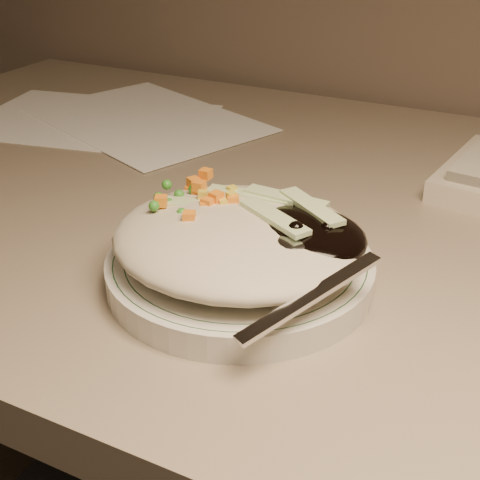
% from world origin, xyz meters
% --- Properties ---
extents(desk, '(1.40, 0.70, 0.74)m').
position_xyz_m(desk, '(0.00, 1.38, 0.54)').
color(desk, '#80715C').
rests_on(desk, ground).
extents(plate, '(0.21, 0.21, 0.02)m').
position_xyz_m(plate, '(-0.06, 1.22, 0.75)').
color(plate, silver).
rests_on(plate, desk).
extents(plate_rim, '(0.20, 0.20, 0.00)m').
position_xyz_m(plate_rim, '(-0.06, 1.22, 0.76)').
color(plate_rim, '#144723').
rests_on(plate_rim, plate).
extents(meal, '(0.21, 0.19, 0.05)m').
position_xyz_m(meal, '(-0.06, 1.22, 0.78)').
color(meal, '#B0A68F').
rests_on(meal, plate).
extents(papers, '(0.41, 0.32, 0.00)m').
position_xyz_m(papers, '(-0.39, 1.50, 0.74)').
color(papers, white).
rests_on(papers, desk).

